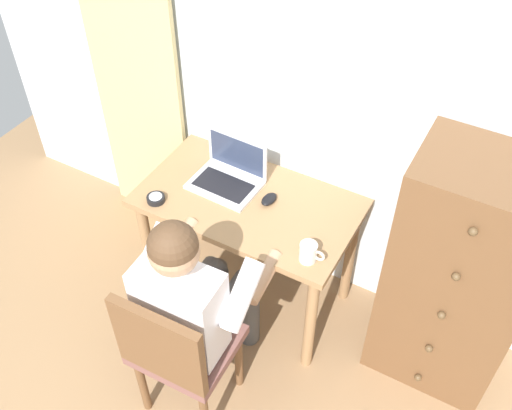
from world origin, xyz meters
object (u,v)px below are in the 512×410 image
object	(u,v)px
desk_clock	(156,199)
coffee_mug	(309,252)
person_seated	(197,294)
laptop	(229,174)
chair	(178,350)
computer_mouse	(269,199)
desk	(248,217)
dresser	(456,278)

from	to	relation	value
desk_clock	coffee_mug	world-z (taller)	coffee_mug
person_seated	laptop	xyz separation A→B (m)	(-0.22, 0.64, 0.10)
person_seated	desk_clock	distance (m)	0.58
chair	computer_mouse	xyz separation A→B (m)	(0.02, 0.80, 0.25)
computer_mouse	desk	bearing A→B (deg)	-150.49
person_seated	coffee_mug	distance (m)	0.52
person_seated	coffee_mug	world-z (taller)	person_seated
dresser	chair	world-z (taller)	dresser
chair	computer_mouse	size ratio (longest dim) A/B	8.97
person_seated	laptop	distance (m)	0.69
chair	laptop	xyz separation A→B (m)	(-0.23, 0.83, 0.29)
dresser	chair	distance (m)	1.29
chair	desk_clock	size ratio (longest dim) A/B	9.96
desk	laptop	distance (m)	0.24
dresser	person_seated	bearing A→B (deg)	-145.07
laptop	computer_mouse	world-z (taller)	laptop
desk	chair	distance (m)	0.77
dresser	laptop	xyz separation A→B (m)	(-1.18, -0.03, 0.14)
chair	coffee_mug	size ratio (longest dim) A/B	7.47
laptop	coffee_mug	distance (m)	0.63
desk	coffee_mug	size ratio (longest dim) A/B	9.01
person_seated	chair	bearing A→B (deg)	-88.30
dresser	computer_mouse	size ratio (longest dim) A/B	13.07
computer_mouse	desk_clock	bearing A→B (deg)	-145.73
laptop	dresser	bearing A→B (deg)	1.29
desk	desk_clock	distance (m)	0.47
chair	coffee_mug	world-z (taller)	chair
dresser	laptop	world-z (taller)	dresser
dresser	laptop	bearing A→B (deg)	-178.71
person_seated	laptop	bearing A→B (deg)	108.99
chair	computer_mouse	bearing A→B (deg)	88.64
desk	desk_clock	world-z (taller)	desk_clock
computer_mouse	desk_clock	size ratio (longest dim) A/B	1.11
desk	laptop	bearing A→B (deg)	154.75
desk	coffee_mug	bearing A→B (deg)	-25.44
laptop	desk_clock	distance (m)	0.38
desk	desk_clock	xyz separation A→B (m)	(-0.39, -0.22, 0.13)
desk	dresser	bearing A→B (deg)	5.45
chair	computer_mouse	distance (m)	0.83
desk	chair	bearing A→B (deg)	-84.32
dresser	desk_clock	world-z (taller)	dresser
person_seated	laptop	size ratio (longest dim) A/B	3.48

